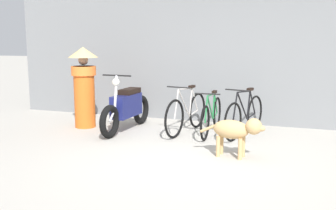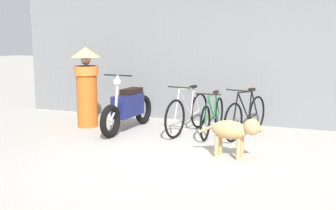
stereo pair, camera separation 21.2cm
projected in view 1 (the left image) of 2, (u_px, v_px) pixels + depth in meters
name	position (u px, v px, depth m)	size (l,w,h in m)	color
ground_plane	(186.00, 162.00, 5.67)	(60.00, 60.00, 0.00)	#ADA89E
shop_wall_back	(227.00, 55.00, 8.23)	(9.97, 0.20, 2.84)	slate
bicycle_0	(187.00, 113.00, 7.43)	(0.46, 1.66, 0.92)	black
bicycle_1	(211.00, 116.00, 7.34)	(0.46, 1.67, 0.82)	black
bicycle_2	(245.00, 116.00, 7.19)	(0.55, 1.63, 0.89)	black
motorcycle	(126.00, 108.00, 7.59)	(0.58, 1.91, 1.12)	black
stray_dog	(236.00, 130.00, 5.84)	(1.01, 0.36, 0.62)	tan
person_in_robes	(84.00, 83.00, 7.82)	(0.83, 0.83, 1.61)	orange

